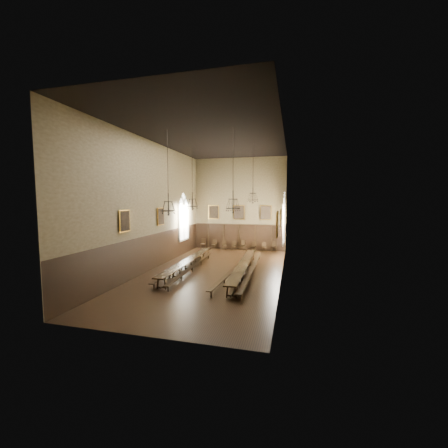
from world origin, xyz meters
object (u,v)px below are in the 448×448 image
at_px(bench_left_outer, 181,266).
at_px(chair_6, 264,249).
at_px(chair_1, 214,246).
at_px(chair_5, 254,248).
at_px(chandelier_front_right, 233,203).
at_px(chair_7, 274,249).
at_px(table_left, 189,265).
at_px(table_right, 243,269).
at_px(bench_right_outer, 252,270).
at_px(chandelier_front_left, 168,205).
at_px(chair_4, 243,247).
at_px(chandelier_back_left, 192,202).
at_px(chair_3, 234,247).
at_px(bench_right_inner, 235,270).
at_px(chair_0, 203,246).
at_px(chandelier_back_right, 253,196).
at_px(bench_left_inner, 192,268).
at_px(chair_2, 224,247).

distance_m(bench_left_outer, chair_6, 9.78).
bearing_deg(chair_6, chair_1, 164.39).
xyz_separation_m(chair_5, chandelier_front_right, (0.25, -10.69, 4.48)).
relative_size(bench_left_outer, chair_7, 9.43).
xyz_separation_m(chair_6, chandelier_front_right, (-0.74, -10.76, 4.50)).
bearing_deg(bench_left_outer, chair_5, 64.41).
height_order(table_left, chair_6, chair_6).
bearing_deg(table_right, chair_6, 86.78).
height_order(table_right, bench_left_outer, table_right).
bearing_deg(bench_right_outer, chandelier_front_left, -150.66).
bearing_deg(chair_7, chair_4, 169.31).
relative_size(chair_1, chandelier_back_left, 0.20).
bearing_deg(table_right, chair_3, 106.12).
xyz_separation_m(chair_6, chair_7, (0.96, -0.03, 0.04)).
height_order(chair_1, chandelier_front_left, chandelier_front_left).
distance_m(chair_3, chair_5, 1.99).
height_order(chandelier_front_left, chandelier_front_right, same).
distance_m(bench_right_inner, chair_0, 9.99).
bearing_deg(chair_7, bench_right_inner, -114.45).
bearing_deg(chandelier_back_right, chandelier_front_left, -131.44).
bearing_deg(bench_right_inner, table_left, 174.26).
bearing_deg(chair_5, chair_6, 11.70).
relative_size(bench_left_inner, chair_5, 9.80).
distance_m(bench_right_outer, chandelier_front_right, 5.06).
xyz_separation_m(table_left, chair_3, (1.47, 8.37, -0.10)).
distance_m(bench_right_outer, chandelier_front_left, 6.86).
bearing_deg(bench_right_inner, chair_4, 96.81).
height_order(bench_right_inner, chandelier_back_left, chandelier_back_left).
relative_size(table_left, chandelier_back_left, 2.03).
height_order(bench_right_inner, bench_right_outer, bench_right_outer).
bearing_deg(table_right, chandelier_front_right, -96.80).
height_order(bench_right_inner, chandelier_back_right, chandelier_back_right).
distance_m(bench_right_inner, bench_right_outer, 1.15).
distance_m(bench_left_outer, chair_7, 10.28).
height_order(table_right, chandelier_back_left, chandelier_back_left).
height_order(chandelier_back_right, chandelier_front_right, same).
height_order(bench_right_outer, chair_5, chair_5).
xyz_separation_m(chair_5, chair_6, (0.99, 0.07, -0.02)).
height_order(chair_5, chair_6, chair_5).
relative_size(chair_0, chandelier_front_left, 0.21).
distance_m(chair_0, chair_5, 5.15).
bearing_deg(chair_0, bench_left_inner, -71.70).
relative_size(bench_left_outer, chair_4, 9.63).
xyz_separation_m(bench_left_inner, chair_2, (0.07, 8.65, 0.02)).
distance_m(chair_5, chair_7, 1.95).
xyz_separation_m(chair_4, chandelier_back_left, (-2.69, -6.51, 4.45)).
distance_m(chair_3, chandelier_front_left, 12.04).
bearing_deg(chair_6, chair_0, 165.39).
bearing_deg(chair_5, chandelier_front_right, -80.90).
distance_m(table_right, chair_5, 8.58).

